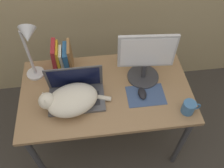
% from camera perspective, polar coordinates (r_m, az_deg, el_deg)
% --- Properties ---
extents(desk, '(1.19, 0.69, 0.74)m').
position_cam_1_polar(desk, '(1.74, -1.43, -3.05)').
color(desk, '#93704C').
rests_on(desk, ground_plane).
extents(laptop, '(0.37, 0.23, 0.24)m').
position_cam_1_polar(laptop, '(1.61, -8.61, -2.10)').
color(laptop, '#4C4C51').
rests_on(laptop, desk).
extents(cat, '(0.47, 0.33, 0.16)m').
position_cam_1_polar(cat, '(1.55, -10.03, -3.76)').
color(cat, beige).
rests_on(cat, desk).
extents(external_monitor, '(0.38, 0.23, 0.39)m').
position_cam_1_polar(external_monitor, '(1.61, 8.15, 6.24)').
color(external_monitor, '#333338').
rests_on(external_monitor, desk).
extents(mousepad, '(0.26, 0.18, 0.00)m').
position_cam_1_polar(mousepad, '(1.65, 8.12, -2.70)').
color(mousepad, '#384C75').
rests_on(mousepad, desk).
extents(computer_mouse, '(0.06, 0.10, 0.03)m').
position_cam_1_polar(computer_mouse, '(1.64, 7.28, -2.22)').
color(computer_mouse, black).
rests_on(computer_mouse, mousepad).
extents(book_row, '(0.14, 0.16, 0.24)m').
position_cam_1_polar(book_row, '(1.76, -11.85, 6.05)').
color(book_row, maroon).
rests_on(book_row, desk).
extents(desk_lamp, '(0.17, 0.17, 0.47)m').
position_cam_1_polar(desk_lamp, '(1.61, -19.34, 9.09)').
color(desk_lamp, silver).
rests_on(desk_lamp, desk).
extents(mug, '(0.12, 0.08, 0.09)m').
position_cam_1_polar(mug, '(1.61, 18.04, -5.37)').
color(mug, teal).
rests_on(mug, desk).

